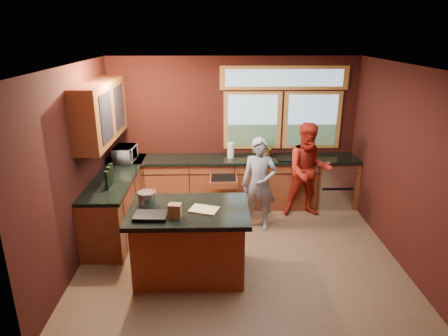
{
  "coord_description": "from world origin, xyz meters",
  "views": [
    {
      "loc": [
        -0.33,
        -5.19,
        3.13
      ],
      "look_at": [
        -0.21,
        0.4,
        1.18
      ],
      "focal_mm": 32.0,
      "sensor_mm": 36.0,
      "label": 1
    }
  ],
  "objects_px": {
    "person_red": "(308,171)",
    "cutting_board": "(204,210)",
    "island": "(190,241)",
    "stock_pot": "(147,198)",
    "person_grey": "(259,184)"
  },
  "relations": [
    {
      "from": "person_grey",
      "to": "person_red",
      "type": "bearing_deg",
      "value": 37.54
    },
    {
      "from": "person_red",
      "to": "stock_pot",
      "type": "xyz_separation_m",
      "value": [
        -2.5,
        -1.6,
        0.2
      ]
    },
    {
      "from": "island",
      "to": "stock_pot",
      "type": "height_order",
      "value": "stock_pot"
    },
    {
      "from": "island",
      "to": "cutting_board",
      "type": "bearing_deg",
      "value": -14.04
    },
    {
      "from": "island",
      "to": "cutting_board",
      "type": "height_order",
      "value": "cutting_board"
    },
    {
      "from": "island",
      "to": "stock_pot",
      "type": "bearing_deg",
      "value": 164.74
    },
    {
      "from": "stock_pot",
      "to": "person_red",
      "type": "bearing_deg",
      "value": 32.66
    },
    {
      "from": "island",
      "to": "person_red",
      "type": "distance_m",
      "value": 2.65
    },
    {
      "from": "cutting_board",
      "to": "island",
      "type": "bearing_deg",
      "value": 165.96
    },
    {
      "from": "island",
      "to": "stock_pot",
      "type": "distance_m",
      "value": 0.8
    },
    {
      "from": "person_red",
      "to": "stock_pot",
      "type": "relative_size",
      "value": 6.94
    },
    {
      "from": "person_red",
      "to": "cutting_board",
      "type": "xyz_separation_m",
      "value": [
        -1.75,
        -1.8,
        0.12
      ]
    },
    {
      "from": "island",
      "to": "person_grey",
      "type": "bearing_deg",
      "value": 50.77
    },
    {
      "from": "person_red",
      "to": "cutting_board",
      "type": "relative_size",
      "value": 4.76
    },
    {
      "from": "cutting_board",
      "to": "person_red",
      "type": "bearing_deg",
      "value": 45.84
    }
  ]
}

